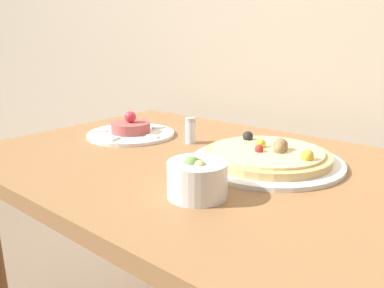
% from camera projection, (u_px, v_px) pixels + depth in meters
% --- Properties ---
extents(dining_table, '(1.20, 0.76, 0.72)m').
position_uv_depth(dining_table, '(216.00, 204.00, 0.90)').
color(dining_table, olive).
rests_on(dining_table, ground_plane).
extents(pizza_plate, '(0.35, 0.35, 0.06)m').
position_uv_depth(pizza_plate, '(267.00, 157.00, 0.87)').
color(pizza_plate, white).
rests_on(pizza_plate, dining_table).
extents(tartare_plate, '(0.26, 0.26, 0.07)m').
position_uv_depth(tartare_plate, '(131.00, 131.00, 1.12)').
color(tartare_plate, white).
rests_on(tartare_plate, dining_table).
extents(small_bowl, '(0.11, 0.11, 0.08)m').
position_uv_depth(small_bowl, '(197.00, 178.00, 0.68)').
color(small_bowl, white).
rests_on(small_bowl, dining_table).
extents(salt_shaker, '(0.03, 0.03, 0.07)m').
position_uv_depth(salt_shaker, '(190.00, 131.00, 1.03)').
color(salt_shaker, silver).
rests_on(salt_shaker, dining_table).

